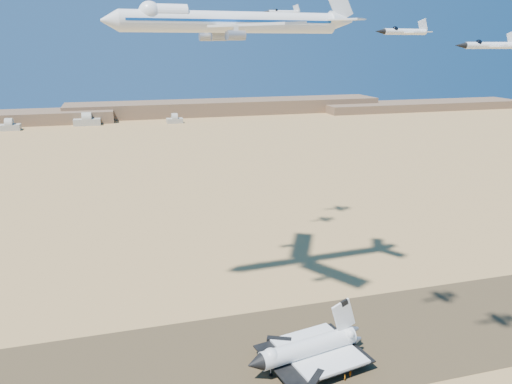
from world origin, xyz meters
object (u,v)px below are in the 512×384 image
object	(u,v)px
shuttle	(307,350)
crew_a	(345,378)
crew_c	(350,372)
chase_jet_d	(283,12)
chase_jet_c	(261,19)
chase_jet_a	(404,31)
chase_jet_b	(489,45)
crew_b	(350,374)
carrier_747	(225,22)

from	to	relation	value
shuttle	crew_a	bearing A→B (deg)	-63.57
crew_c	chase_jet_d	world-z (taller)	chase_jet_d
chase_jet_d	chase_jet_c	bearing A→B (deg)	-130.56
chase_jet_a	chase_jet_b	distance (m)	21.15
chase_jet_a	chase_jet_c	size ratio (longest dim) A/B	1.10
crew_b	chase_jet_a	world-z (taller)	chase_jet_a
chase_jet_b	chase_jet_d	size ratio (longest dim) A/B	0.96
crew_b	chase_jet_d	size ratio (longest dim) A/B	0.10
shuttle	crew_a	xyz separation A→B (m)	(7.39, -9.78, -3.91)
shuttle	carrier_747	xyz separation A→B (m)	(-13.80, 41.79, 91.74)
crew_a	chase_jet_d	bearing A→B (deg)	3.87
shuttle	crew_b	xyz separation A→B (m)	(9.54, -8.64, -4.03)
carrier_747	crew_c	bearing A→B (deg)	-67.05
shuttle	carrier_747	bearing A→B (deg)	97.60
crew_a	crew_c	xyz separation A→B (m)	(2.66, 2.08, -0.07)
chase_jet_c	chase_jet_d	size ratio (longest dim) A/B	0.87
crew_b	crew_c	size ratio (longest dim) A/B	0.95
shuttle	chase_jet_c	world-z (taller)	chase_jet_c
chase_jet_c	chase_jet_a	bearing A→B (deg)	-88.66
chase_jet_b	chase_jet_c	bearing A→B (deg)	102.36
shuttle	carrier_747	size ratio (longest dim) A/B	0.46
chase_jet_a	chase_jet_b	xyz separation A→B (m)	(10.30, -18.19, -3.23)
crew_c	chase_jet_c	bearing A→B (deg)	-41.38
crew_c	crew_b	bearing A→B (deg)	110.27
crew_a	crew_c	distance (m)	3.38
crew_a	chase_jet_a	distance (m)	93.41
crew_b	chase_jet_b	xyz separation A→B (m)	(22.49, -12.04, 88.91)
carrier_747	chase_jet_b	world-z (taller)	carrier_747
chase_jet_d	shuttle	bearing A→B (deg)	-99.54
crew_b	chase_jet_b	distance (m)	92.49
crew_b	chase_jet_c	world-z (taller)	chase_jet_c
carrier_747	chase_jet_d	distance (m)	71.08
chase_jet_b	shuttle	bearing A→B (deg)	148.53
crew_a	crew_b	world-z (taller)	crew_a
shuttle	crew_c	xyz separation A→B (m)	(10.06, -7.70, -3.98)
chase_jet_b	carrier_747	bearing A→B (deg)	127.64
crew_b	chase_jet_c	xyz separation A→B (m)	(1.61, 95.61, 98.79)
carrier_747	crew_c	world-z (taller)	carrier_747
chase_jet_a	chase_jet_d	size ratio (longest dim) A/B	0.95
crew_c	chase_jet_d	bearing A→B (deg)	-48.59
carrier_747	chase_jet_d	xyz separation A→B (m)	(38.86, 59.11, 6.88)
crew_a	crew_b	distance (m)	2.43
chase_jet_c	crew_c	bearing A→B (deg)	-96.06
carrier_747	crew_a	xyz separation A→B (m)	(21.19, -51.57, -95.65)
crew_a	crew_b	xyz separation A→B (m)	(2.14, 1.14, -0.12)
chase_jet_d	crew_c	bearing A→B (deg)	-93.45
crew_a	chase_jet_d	size ratio (longest dim) A/B	0.11
crew_a	shuttle	bearing A→B (deg)	50.04
crew_b	chase_jet_d	world-z (taller)	chase_jet_d
crew_c	chase_jet_a	size ratio (longest dim) A/B	0.11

